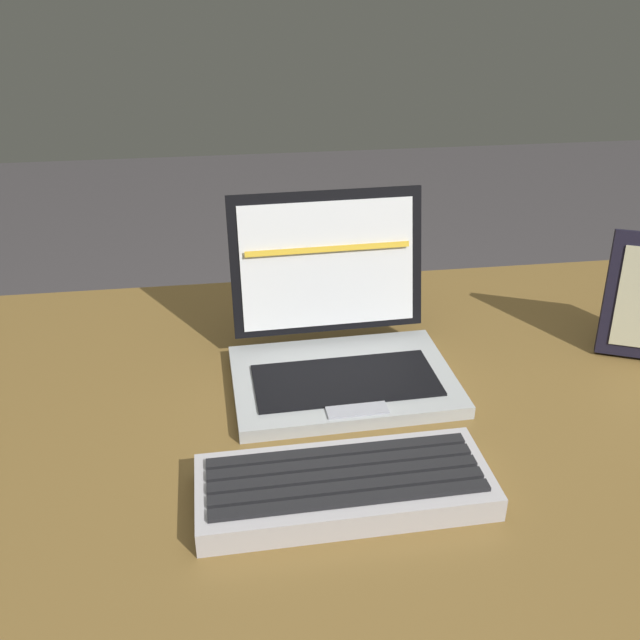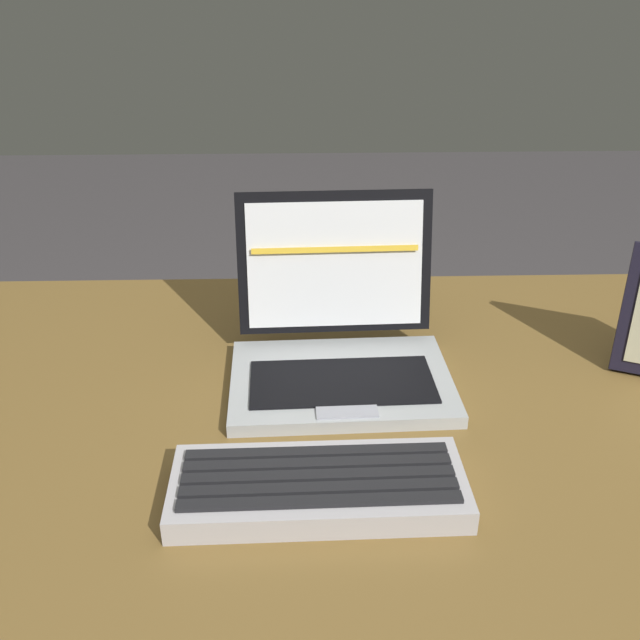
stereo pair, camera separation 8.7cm
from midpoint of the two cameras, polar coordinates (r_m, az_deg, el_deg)
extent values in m
cube|color=brown|center=(0.86, 8.13, -8.14)|extent=(1.71, 0.77, 0.03)
cube|color=#AEB2B4|center=(0.88, 4.54, -5.11)|extent=(0.28, 0.20, 0.02)
cube|color=black|center=(0.87, 4.69, -5.08)|extent=(0.23, 0.11, 0.00)
cube|color=#A2A3AF|center=(0.82, 5.26, -7.40)|extent=(0.07, 0.03, 0.00)
cube|color=black|center=(0.93, 3.88, 4.60)|extent=(0.26, 0.06, 0.18)
cube|color=white|center=(0.92, 3.92, 4.42)|extent=(0.23, 0.04, 0.16)
cube|color=yellow|center=(0.91, 3.97, 5.67)|extent=(0.22, 0.01, 0.01)
cube|color=#B9B5BA|center=(0.72, 3.43, -13.54)|extent=(0.29, 0.12, 0.03)
cube|color=black|center=(0.68, 3.79, -14.61)|extent=(0.27, 0.02, 0.00)
cube|color=black|center=(0.69, 3.62, -13.58)|extent=(0.27, 0.02, 0.00)
cube|color=black|center=(0.71, 3.47, -12.60)|extent=(0.27, 0.02, 0.00)
cube|color=black|center=(0.72, 3.32, -11.65)|extent=(0.27, 0.02, 0.00)
cube|color=black|center=(0.73, 3.17, -10.74)|extent=(0.27, 0.02, 0.00)
camera|label=1|loc=(0.04, -87.14, 1.51)|focal=39.46mm
camera|label=2|loc=(0.04, 92.86, -1.51)|focal=39.46mm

